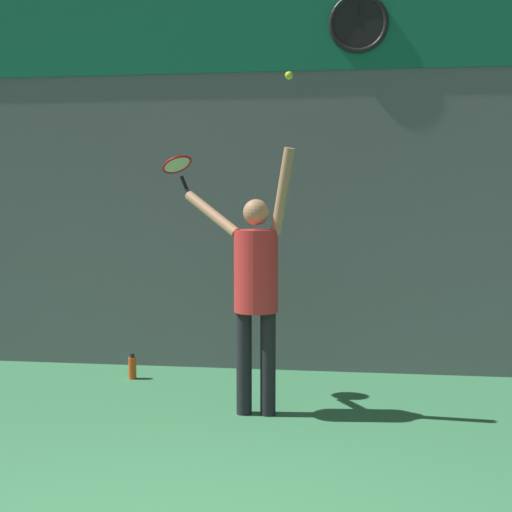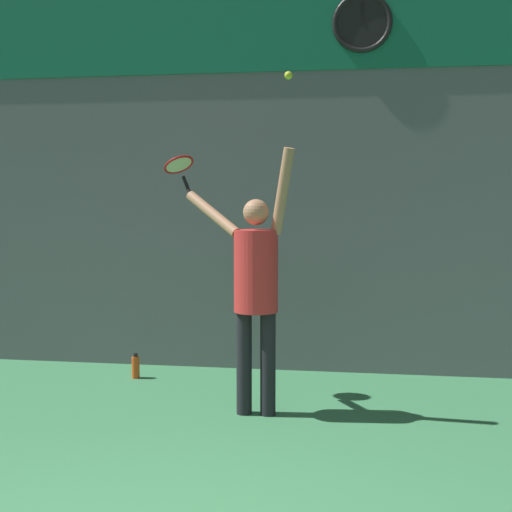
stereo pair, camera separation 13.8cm
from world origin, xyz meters
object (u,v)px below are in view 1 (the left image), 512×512
at_px(tennis_ball, 289,76).
at_px(tennis_racket, 178,167).
at_px(tennis_player, 255,281).
at_px(water_bottle, 132,367).
at_px(scoreboard_clock, 359,23).

bearing_deg(tennis_ball, tennis_racket, 148.20).
bearing_deg(tennis_player, tennis_racket, 147.14).
height_order(tennis_player, tennis_ball, tennis_ball).
bearing_deg(tennis_racket, water_bottle, 140.83).
bearing_deg(tennis_racket, tennis_player, -32.86).
height_order(scoreboard_clock, tennis_racket, scoreboard_clock).
distance_m(tennis_racket, tennis_ball, 1.43).
bearing_deg(tennis_racket, tennis_ball, -31.80).
xyz_separation_m(tennis_racket, water_bottle, (-0.61, 0.50, -2.00)).
bearing_deg(tennis_racket, scoreboard_clock, 32.77).
relative_size(tennis_ball, water_bottle, 0.25).
relative_size(tennis_racket, water_bottle, 1.48).
xyz_separation_m(scoreboard_clock, tennis_racket, (-1.62, -1.04, -1.47)).
xyz_separation_m(tennis_ball, water_bottle, (-1.69, 1.16, -2.67)).
bearing_deg(scoreboard_clock, tennis_player, -118.48).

